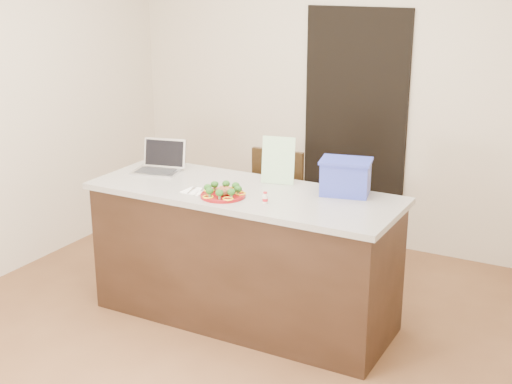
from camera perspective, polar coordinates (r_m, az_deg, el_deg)
The scene contains 16 objects.
ground at distance 4.79m, azimuth -2.43°, elevation -11.21°, with size 4.00×4.00×0.00m, color brown.
room_shell at distance 4.25m, azimuth -2.72°, elevation 8.26°, with size 4.00×4.00×4.00m.
doorway at distance 6.09m, azimuth 7.88°, elevation 5.05°, with size 0.90×0.02×2.00m, color black.
island at distance 4.79m, azimuth -0.97°, elevation -5.09°, with size 2.06×0.76×0.92m.
plate at distance 4.50m, azimuth -2.66°, elevation -0.24°, with size 0.29×0.29×0.02m.
meatballs at distance 4.49m, azimuth -2.61°, elevation 0.09°, with size 0.12×0.12×0.04m.
broccoli at distance 4.49m, azimuth -2.67°, elevation 0.31°, with size 0.24×0.24×0.04m.
pepper_rings at distance 4.50m, azimuth -2.66°, elevation -0.12°, with size 0.28×0.28×0.01m.
napkin at distance 4.62m, azimuth -4.87°, elevation 0.07°, with size 0.14×0.14×0.01m, color white.
fork at distance 4.63m, azimuth -5.03°, elevation 0.20°, with size 0.04×0.15×0.00m.
knife at distance 4.59m, azimuth -4.68°, elevation 0.04°, with size 0.05×0.19×0.01m.
yogurt_bottle at distance 4.37m, azimuth 0.74°, elevation -0.53°, with size 0.03×0.03×0.07m.
laptop at distance 5.09m, azimuth -7.67°, elevation 2.34°, with size 0.36×0.31×0.22m.
leaflet at distance 4.74m, azimuth 1.79°, elevation 2.54°, with size 0.22×0.00×0.32m, color white.
blue_box at distance 4.55m, azimuth 7.18°, elevation 1.22°, with size 0.36×0.30×0.23m.
chair at distance 5.51m, azimuth 1.22°, elevation -1.04°, with size 0.45×0.45×0.96m.
Camera 1 is at (2.17, -3.59, 2.32)m, focal length 50.00 mm.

